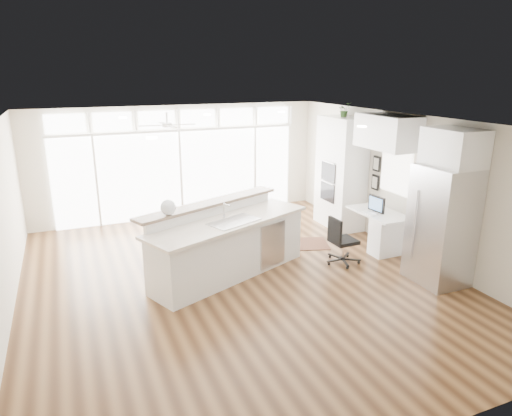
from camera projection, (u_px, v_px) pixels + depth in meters
name	position (u px, v px, depth m)	size (l,w,h in m)	color
floor	(238.00, 280.00, 7.89)	(7.00, 8.00, 0.02)	#432814
ceiling	(236.00, 122.00, 7.11)	(7.00, 8.00, 0.02)	silver
wall_back	(179.00, 162.00, 11.03)	(7.00, 0.04, 2.70)	beige
wall_front	(399.00, 323.00, 3.97)	(7.00, 0.04, 2.70)	beige
wall_right	(407.00, 185.00, 8.80)	(0.04, 8.00, 2.70)	beige
glass_wall	(181.00, 174.00, 11.07)	(5.80, 0.06, 2.08)	white
transom_row	(178.00, 119.00, 10.68)	(5.90, 0.06, 0.40)	white
desk_window	(396.00, 172.00, 8.99)	(0.04, 0.85, 0.85)	silver
ceiling_fan	(167.00, 120.00, 9.46)	(1.16, 1.16, 0.32)	white
recessed_lights	(232.00, 122.00, 7.29)	(3.40, 3.00, 0.02)	#F0DFCC
oven_cabinet	(341.00, 173.00, 10.30)	(0.64, 1.20, 2.50)	white
desk_nook	(378.00, 230.00, 9.21)	(0.72, 1.30, 0.76)	white
upper_cabinets	(387.00, 132.00, 8.66)	(0.64, 1.30, 0.64)	white
refrigerator	(442.00, 225.00, 7.57)	(0.76, 0.90, 2.00)	silver
fridge_cabinet	(454.00, 147.00, 7.21)	(0.64, 0.90, 0.60)	white
framed_photos	(376.00, 173.00, 9.58)	(0.06, 0.22, 0.80)	black
kitchen_island	(229.00, 242.00, 7.91)	(3.11, 1.17, 1.24)	white
rug	(303.00, 244.00, 9.50)	(1.01, 0.73, 0.01)	#321810
office_chair	(344.00, 240.00, 8.46)	(0.46, 0.43, 0.89)	black
fishbowl	(168.00, 207.00, 7.32)	(0.25, 0.25, 0.25)	white
monitor	(377.00, 204.00, 9.02)	(0.07, 0.43, 0.36)	black
keyboard	(369.00, 213.00, 9.00)	(0.12, 0.32, 0.02)	white
potted_plant	(344.00, 111.00, 9.90)	(0.27, 0.30, 0.24)	#305223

